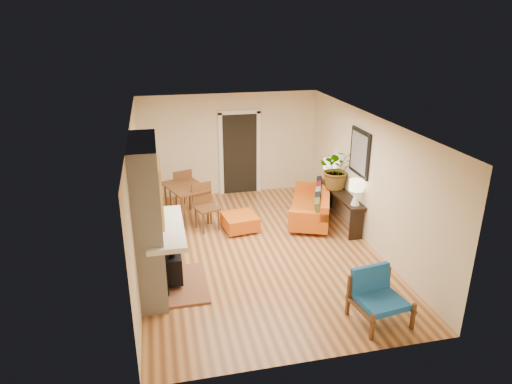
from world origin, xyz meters
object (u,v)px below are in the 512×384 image
dining_table (189,192)px  houseplant (337,169)px  blue_chair (377,293)px  sofa (314,205)px  console_table (341,199)px  ottoman (240,222)px  lamp_near (356,189)px  lamp_far (330,168)px

dining_table → houseplant: bearing=-11.8°
blue_chair → houseplant: houseplant is taller
sofa → console_table: 0.65m
ottoman → dining_table: bearing=139.7°
sofa → console_table: (0.51, -0.33, 0.24)m
sofa → dining_table: 2.84m
sofa → dining_table: size_ratio=1.11×
sofa → ottoman: (-1.75, -0.21, -0.13)m
console_table → sofa: bearing=147.6°
dining_table → ottoman: bearing=-40.3°
blue_chair → console_table: (0.81, 3.37, 0.15)m
ottoman → lamp_near: lamp_near is taller
ottoman → console_table: (2.26, -0.12, 0.37)m
ottoman → blue_chair: blue_chair is taller
sofa → houseplant: 0.99m
sofa → lamp_near: size_ratio=3.90×
sofa → lamp_far: size_ratio=3.90×
ottoman → lamp_far: lamp_far is taller
ottoman → dining_table: size_ratio=0.41×
sofa → ottoman: size_ratio=2.69×
ottoman → lamp_near: (2.26, -0.82, 0.86)m
ottoman → blue_chair: size_ratio=0.91×
dining_table → sofa: bearing=-13.2°
ottoman → lamp_near: bearing=-20.0°
blue_chair → console_table: blue_chair is taller
blue_chair → lamp_far: (0.81, 4.14, 0.63)m
houseplant → lamp_far: bearing=88.8°
console_table → houseplant: (-0.01, 0.29, 0.61)m
console_table → houseplant: size_ratio=1.99×
dining_table → console_table: dining_table is taller
dining_table → lamp_far: size_ratio=3.52×
lamp_near → lamp_far: 1.48m
sofa → ottoman: sofa is taller
ottoman → console_table: bearing=-3.0°
houseplant → ottoman: bearing=-175.5°
dining_table → houseplant: 3.36m
blue_chair → console_table: size_ratio=0.46×
blue_chair → dining_table: 4.99m
blue_chair → houseplant: bearing=77.6°
lamp_far → ottoman: bearing=-163.9°
sofa → dining_table: dining_table is taller
sofa → ottoman: bearing=-173.3°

